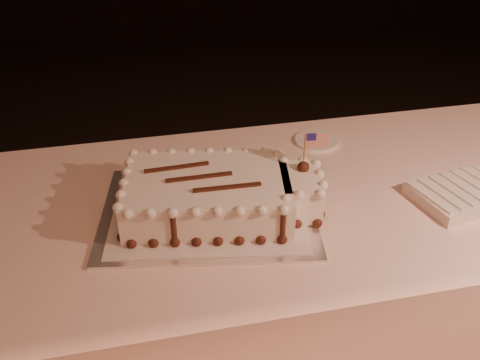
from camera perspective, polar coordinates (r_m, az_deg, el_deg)
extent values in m
cube|color=#FFD6C5|center=(1.67, 8.84, -11.75)|extent=(2.40, 0.80, 0.75)
cube|color=white|center=(1.33, -3.38, -3.40)|extent=(0.58, 0.48, 0.01)
cube|color=silver|center=(1.33, -3.38, -3.22)|extent=(0.52, 0.43, 0.00)
cube|color=white|center=(1.30, -3.45, -1.52)|extent=(0.43, 0.33, 0.09)
cube|color=white|center=(1.31, 6.39, -1.27)|extent=(0.12, 0.16, 0.09)
sphere|color=#4A1F12|center=(1.23, -11.49, -6.66)|extent=(0.02, 0.02, 0.02)
sphere|color=#4A1F12|center=(1.23, -9.23, -6.64)|extent=(0.02, 0.02, 0.02)
sphere|color=#4A1F12|center=(1.22, -6.96, -6.61)|extent=(0.02, 0.02, 0.02)
sphere|color=#4A1F12|center=(1.22, -4.66, -6.57)|extent=(0.02, 0.02, 0.02)
sphere|color=#4A1F12|center=(1.22, -2.36, -6.53)|extent=(0.02, 0.02, 0.02)
sphere|color=#4A1F12|center=(1.22, -0.06, -6.47)|extent=(0.02, 0.02, 0.02)
sphere|color=#4A1F12|center=(1.22, 2.23, -6.40)|extent=(0.02, 0.02, 0.02)
sphere|color=#4A1F12|center=(1.22, 4.51, -6.32)|extent=(0.02, 0.02, 0.02)
sphere|color=#4A1F12|center=(1.26, 4.74, -5.17)|extent=(0.02, 0.02, 0.02)
sphere|color=#4A1F12|center=(1.27, 6.08, -4.65)|extent=(0.02, 0.02, 0.02)
sphere|color=#4A1F12|center=(1.28, 8.24, -4.57)|extent=(0.02, 0.02, 0.02)
sphere|color=#4A1F12|center=(1.31, 8.54, -3.60)|extent=(0.02, 0.02, 0.02)
sphere|color=#4A1F12|center=(1.35, 8.20, -2.37)|extent=(0.02, 0.02, 0.02)
sphere|color=#4A1F12|center=(1.39, 7.87, -1.21)|extent=(0.02, 0.02, 0.02)
sphere|color=#4A1F12|center=(1.40, 6.47, -0.86)|extent=(0.02, 0.02, 0.02)
sphere|color=#4A1F12|center=(1.39, 4.49, -0.92)|extent=(0.02, 0.02, 0.02)
sphere|color=#4A1F12|center=(1.42, 3.81, -0.13)|extent=(0.02, 0.02, 0.02)
sphere|color=#4A1F12|center=(1.43, 2.61, 0.29)|extent=(0.02, 0.02, 0.02)
sphere|color=#4A1F12|center=(1.43, 0.67, 0.24)|extent=(0.02, 0.02, 0.02)
sphere|color=#4A1F12|center=(1.43, -1.27, 0.20)|extent=(0.02, 0.02, 0.02)
sphere|color=#4A1F12|center=(1.43, -3.22, 0.15)|extent=(0.02, 0.02, 0.02)
sphere|color=#4A1F12|center=(1.43, -5.17, 0.10)|extent=(0.02, 0.02, 0.02)
sphere|color=#4A1F12|center=(1.43, -7.11, 0.05)|extent=(0.02, 0.02, 0.02)
sphere|color=#4A1F12|center=(1.44, -9.03, 0.01)|extent=(0.02, 0.02, 0.02)
sphere|color=#4A1F12|center=(1.45, -10.95, -0.04)|extent=(0.02, 0.02, 0.02)
sphere|color=#4A1F12|center=(1.41, -11.37, -1.00)|extent=(0.02, 0.02, 0.02)
sphere|color=#4A1F12|center=(1.37, -11.62, -2.13)|extent=(0.02, 0.02, 0.02)
sphere|color=#4A1F12|center=(1.33, -11.88, -3.34)|extent=(0.02, 0.02, 0.02)
sphere|color=#4A1F12|center=(1.29, -12.16, -4.61)|extent=(0.02, 0.02, 0.02)
sphere|color=#4A1F12|center=(1.26, -12.45, -5.96)|extent=(0.02, 0.02, 0.02)
sphere|color=white|center=(1.18, -11.92, -3.58)|extent=(0.02, 0.02, 0.02)
sphere|color=white|center=(1.18, -9.59, -3.54)|extent=(0.02, 0.02, 0.02)
sphere|color=white|center=(1.17, -7.22, -3.50)|extent=(0.02, 0.02, 0.02)
sphere|color=white|center=(1.17, -4.84, -3.45)|extent=(0.02, 0.02, 0.02)
sphere|color=white|center=(1.17, -2.45, -3.40)|extent=(0.02, 0.02, 0.02)
sphere|color=white|center=(1.17, -0.06, -3.34)|extent=(0.02, 0.02, 0.02)
sphere|color=white|center=(1.17, 2.32, -3.27)|extent=(0.02, 0.02, 0.02)
sphere|color=white|center=(1.17, 4.69, -3.20)|extent=(0.02, 0.02, 0.02)
sphere|color=white|center=(1.21, 4.92, -2.09)|extent=(0.02, 0.02, 0.02)
sphere|color=white|center=(1.22, 6.30, -1.59)|extent=(0.02, 0.02, 0.02)
sphere|color=white|center=(1.23, 8.54, -1.52)|extent=(0.02, 0.02, 0.02)
sphere|color=white|center=(1.26, 8.85, -0.60)|extent=(0.02, 0.02, 0.02)
sphere|color=white|center=(1.30, 8.48, 0.58)|extent=(0.02, 0.02, 0.02)
sphere|color=white|center=(1.34, 8.13, 1.69)|extent=(0.02, 0.02, 0.02)
sphere|color=white|center=(1.35, 6.69, 2.04)|extent=(0.02, 0.02, 0.02)
sphere|color=white|center=(1.35, 4.64, 2.00)|extent=(0.02, 0.02, 0.02)
sphere|color=white|center=(1.38, 3.94, 2.75)|extent=(0.02, 0.02, 0.02)
sphere|color=white|center=(1.39, 2.70, 3.15)|extent=(0.02, 0.02, 0.02)
sphere|color=white|center=(1.39, 0.70, 3.11)|extent=(0.02, 0.02, 0.02)
sphere|color=white|center=(1.39, -1.31, 3.07)|extent=(0.02, 0.02, 0.02)
sphere|color=white|center=(1.39, -3.32, 3.02)|extent=(0.02, 0.02, 0.02)
sphere|color=white|center=(1.39, -5.33, 2.96)|extent=(0.02, 0.02, 0.02)
sphere|color=white|center=(1.39, -7.33, 2.91)|extent=(0.02, 0.02, 0.02)
sphere|color=white|center=(1.40, -9.32, 2.85)|extent=(0.02, 0.02, 0.02)
sphere|color=white|center=(1.40, -11.29, 2.78)|extent=(0.02, 0.02, 0.02)
sphere|color=white|center=(1.37, -11.74, 1.87)|extent=(0.02, 0.02, 0.02)
sphere|color=white|center=(1.33, -12.01, 0.78)|extent=(0.02, 0.02, 0.02)
sphere|color=white|center=(1.29, -12.29, -0.37)|extent=(0.02, 0.02, 0.02)
sphere|color=white|center=(1.25, -12.59, -1.60)|extent=(0.02, 0.02, 0.02)
sphere|color=white|center=(1.21, -12.91, -2.91)|extent=(0.02, 0.02, 0.02)
cylinder|color=#4A1F12|center=(1.20, -7.08, -5.16)|extent=(0.01, 0.01, 0.09)
sphere|color=#4A1F12|center=(1.22, -6.96, -6.54)|extent=(0.02, 0.02, 0.02)
cylinder|color=#4A1F12|center=(1.20, 4.60, -4.86)|extent=(0.01, 0.01, 0.09)
sphere|color=#4A1F12|center=(1.22, 4.52, -6.24)|extent=(0.02, 0.02, 0.02)
cylinder|color=#4A1F12|center=(1.33, 8.33, -0.99)|extent=(0.01, 0.01, 0.09)
sphere|color=#4A1F12|center=(1.35, 8.20, -2.30)|extent=(0.02, 0.02, 0.02)
cylinder|color=#4A1F12|center=(1.41, 2.65, 1.64)|extent=(0.01, 0.01, 0.09)
sphere|color=#4A1F12|center=(1.43, 2.62, 0.36)|extent=(0.02, 0.02, 0.02)
cylinder|color=#4A1F12|center=(1.41, -7.21, 1.40)|extent=(0.01, 0.01, 0.09)
sphere|color=#4A1F12|center=(1.43, -7.11, 0.12)|extent=(0.02, 0.02, 0.02)
cylinder|color=#4A1F12|center=(1.31, -12.07, -1.94)|extent=(0.01, 0.01, 0.09)
sphere|color=#4A1F12|center=(1.33, -11.89, -3.26)|extent=(0.02, 0.02, 0.02)
cube|color=#4A1F12|center=(1.31, -6.77, 1.37)|extent=(0.16, 0.02, 0.01)
cube|color=#4A1F12|center=(1.27, -4.37, 0.33)|extent=(0.16, 0.01, 0.01)
cube|color=#4A1F12|center=(1.23, -1.37, -0.77)|extent=(0.16, 0.02, 0.01)
sphere|color=#4A1F12|center=(1.31, 6.77, 1.36)|extent=(0.03, 0.03, 0.03)
cylinder|color=#AB7F49|center=(1.29, 6.87, 2.71)|extent=(0.00, 0.00, 0.11)
cube|color=red|center=(1.28, 8.26, 4.18)|extent=(0.05, 0.01, 0.04)
cube|color=navy|center=(1.27, 7.62, 4.57)|extent=(0.02, 0.01, 0.02)
cube|color=silver|center=(1.48, 22.50, -1.38)|extent=(0.27, 0.22, 0.03)
cube|color=white|center=(1.40, 19.52, -1.76)|extent=(0.05, 0.15, 0.01)
cube|color=white|center=(1.42, 20.60, -1.41)|extent=(0.05, 0.15, 0.01)
cube|color=white|center=(1.45, 21.64, -1.08)|extent=(0.05, 0.15, 0.01)
cube|color=white|center=(1.47, 22.65, -0.75)|extent=(0.05, 0.15, 0.01)
cube|color=white|center=(1.50, 23.63, -0.44)|extent=(0.05, 0.15, 0.01)
cylinder|color=white|center=(1.65, 8.17, 4.15)|extent=(0.13, 0.13, 0.01)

